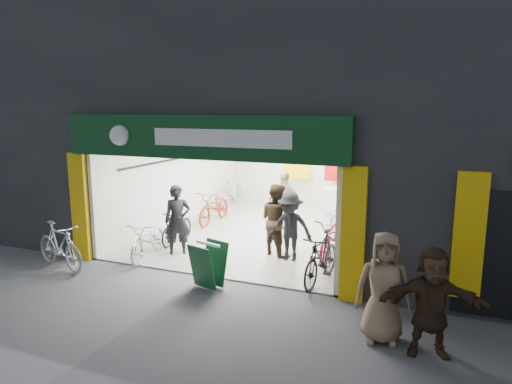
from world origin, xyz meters
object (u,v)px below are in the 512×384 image
Objects in this scene: parked_bike at (60,246)px; bike_left_front at (149,240)px; sandwich_board at (208,264)px; bike_right_front at (321,258)px; pedestrian_near at (384,287)px.

bike_left_front is at bearing -30.53° from parked_bike.
parked_bike is 3.69m from sandwich_board.
parked_bike is at bearing -159.71° from bike_right_front.
pedestrian_near is (5.78, -1.98, 0.42)m from bike_left_front.
bike_left_front is 1.93× the size of sandwich_board.
bike_right_front reaches higher than bike_left_front.
bike_right_front is 1.97× the size of sandwich_board.
bike_right_front is at bearing -10.52° from bike_left_front.
pedestrian_near reaches higher than bike_left_front.
sandwich_board is at bearing -69.76° from parked_bike.
sandwich_board is at bearing -36.79° from bike_left_front.
bike_right_front is 1.02× the size of parked_bike.
sandwich_board is at bearing -145.15° from bike_right_front.
bike_right_front is 1.03× the size of pedestrian_near.
pedestrian_near is at bearing -78.82° from parked_bike.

